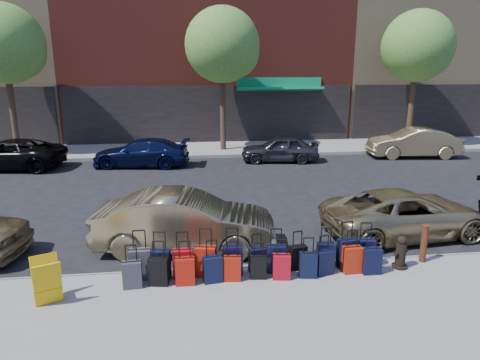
{
  "coord_description": "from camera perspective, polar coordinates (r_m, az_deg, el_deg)",
  "views": [
    {
      "loc": [
        -1.35,
        -13.15,
        4.46
      ],
      "look_at": [
        0.07,
        -1.5,
        1.34
      ],
      "focal_mm": 32.0,
      "sensor_mm": 36.0,
      "label": 1
    }
  ],
  "objects": [
    {
      "name": "ground",
      "position": [
        13.95,
        -1.02,
        -3.75
      ],
      "size": [
        120.0,
        120.0,
        0.0
      ],
      "primitive_type": "plane",
      "color": "black",
      "rests_on": "ground"
    },
    {
      "name": "sidewalk_near",
      "position": [
        8.08,
        4.02,
        -18.02
      ],
      "size": [
        60.0,
        4.0,
        0.15
      ],
      "primitive_type": "cube",
      "color": "gray",
      "rests_on": "ground"
    },
    {
      "name": "sidewalk_far",
      "position": [
        23.6,
        -3.55,
        4.16
      ],
      "size": [
        60.0,
        4.0,
        0.15
      ],
      "primitive_type": "cube",
      "color": "gray",
      "rests_on": "ground"
    },
    {
      "name": "curb_near",
      "position": [
        9.81,
        1.75,
        -11.67
      ],
      "size": [
        60.0,
        0.08,
        0.15
      ],
      "primitive_type": "cube",
      "color": "gray",
      "rests_on": "ground"
    },
    {
      "name": "curb_far",
      "position": [
        21.62,
        -3.22,
        3.17
      ],
      "size": [
        60.0,
        0.08,
        0.15
      ],
      "primitive_type": "cube",
      "color": "gray",
      "rests_on": "ground"
    },
    {
      "name": "building_right",
      "position": [
        35.93,
        23.65,
        20.97
      ],
      "size": [
        15.0,
        12.12,
        18.0
      ],
      "color": "#9D8660",
      "rests_on": "ground"
    },
    {
      "name": "tree_left",
      "position": [
        24.21,
        -28.62,
        15.41
      ],
      "size": [
        3.8,
        3.8,
        7.27
      ],
      "color": "black",
      "rests_on": "sidewalk_far"
    },
    {
      "name": "tree_center",
      "position": [
        22.76,
        -2.0,
        17.28
      ],
      "size": [
        3.8,
        3.8,
        7.27
      ],
      "color": "black",
      "rests_on": "sidewalk_far"
    },
    {
      "name": "tree_right",
      "position": [
        25.88,
        22.84,
        15.89
      ],
      "size": [
        3.8,
        3.8,
        7.27
      ],
      "color": "black",
      "rests_on": "sidewalk_far"
    },
    {
      "name": "suitcase_front_0",
      "position": [
        9.28,
        -13.15,
        -10.88
      ],
      "size": [
        0.45,
        0.25,
        1.07
      ],
      "rotation": [
        0.0,
        0.0,
        0.01
      ],
      "color": "#38383D",
      "rests_on": "sidewalk_near"
    },
    {
      "name": "suitcase_front_1",
      "position": [
        9.23,
        -10.63,
        -10.97
      ],
      "size": [
        0.46,
        0.3,
        1.03
      ],
      "rotation": [
        0.0,
        0.0,
        -0.16
      ],
      "color": "black",
      "rests_on": "sidewalk_near"
    },
    {
      "name": "suitcase_front_2",
      "position": [
        9.21,
        -7.61,
        -10.94
      ],
      "size": [
        0.42,
        0.23,
        1.01
      ],
      "rotation": [
        0.0,
        0.0,
        -0.01
      ],
      "color": "#A50A10",
      "rests_on": "sidewalk_near"
    },
    {
      "name": "suitcase_front_3",
      "position": [
        9.23,
        -4.64,
        -10.72
      ],
      "size": [
        0.47,
        0.31,
        1.05
      ],
      "rotation": [
        0.0,
        0.0,
        -0.18
      ],
      "color": "#B11E0B",
      "rests_on": "sidewalk_near"
    },
    {
      "name": "suitcase_front_4",
      "position": [
        9.27,
        -1.02,
        -10.58
      ],
      "size": [
        0.43,
        0.24,
        1.03
      ],
      "rotation": [
        0.0,
        0.0,
        -0.0
      ],
      "color": "black",
      "rests_on": "sidewalk_near"
    },
    {
      "name": "suitcase_front_5",
      "position": [
        9.41,
        2.29,
        -10.56
      ],
      "size": [
        0.38,
        0.25,
        0.85
      ],
      "rotation": [
        0.0,
        0.0,
        0.16
      ],
      "color": "black",
      "rests_on": "sidewalk_near"
    },
    {
      "name": "suitcase_front_6",
      "position": [
        9.4,
        4.8,
        -10.38
      ],
      "size": [
        0.43,
        0.27,
        0.98
      ],
      "rotation": [
        0.0,
        0.0,
        -0.13
      ],
      "color": "black",
      "rests_on": "sidewalk_near"
    },
    {
      "name": "suitcase_front_7",
      "position": [
        9.58,
        7.74,
        -10.18
      ],
      "size": [
        0.39,
        0.26,
        0.87
      ],
      "rotation": [
        0.0,
        0.0,
        0.18
      ],
      "color": "black",
      "rests_on": "sidewalk_near"
    },
    {
      "name": "suitcase_front_8",
      "position": [
        9.76,
        11.34,
        -9.76
      ],
      "size": [
        0.4,
        0.25,
        0.92
      ],
      "rotation": [
        0.0,
        0.0,
        -0.11
      ],
      "color": "black",
      "rests_on": "sidewalk_near"
    },
    {
      "name": "suitcase_front_9",
      "position": [
        9.85,
        14.12,
        -9.42
      ],
      "size": [
        0.47,
        0.3,
        1.05
      ],
      "rotation": [
        0.0,
        0.0,
        0.15
      ],
      "color": "black",
      "rests_on": "sidewalk_near"
    },
    {
      "name": "suitcase_front_10",
      "position": [
        10.02,
        16.35,
        -9.25
      ],
      "size": [
        0.44,
        0.28,
        1.0
      ],
      "rotation": [
        0.0,
        0.0,
        -0.13
      ],
      "color": "black",
      "rests_on": "sidewalk_near"
    },
    {
      "name": "suitcase_back_0",
      "position": [
        9.03,
        -14.18,
        -12.11
      ],
      "size": [
        0.39,
        0.25,
        0.9
      ],
      "rotation": [
        0.0,
        0.0,
        0.08
      ],
      "color": "#353439",
      "rests_on": "sidewalk_near"
    },
    {
      "name": "suitcase_back_1",
      "position": [
        9.01,
        -10.8,
        -11.87
      ],
      "size": [
        0.42,
        0.29,
        0.94
      ],
      "rotation": [
        0.0,
        0.0,
        -0.16
      ],
      "color": "black",
      "rests_on": "sidewalk_near"
    },
    {
      "name": "suitcase_back_2",
      "position": [
        8.95,
        -7.33,
        -11.95
      ],
      "size": [
        0.39,
        0.23,
        0.93
      ],
      "rotation": [
        0.0,
        0.0,
        -0.02
      ],
      "color": "#AB160B",
      "rests_on": "sidewalk_near"
    },
    {
      "name": "suitcase_back_3",
      "position": [
        8.99,
        -3.66,
        -11.77
      ],
      "size": [
        0.41,
        0.28,
        0.91
      ],
      "rotation": [
        0.0,
        0.0,
        0.15
      ],
      "color": "black",
      "rests_on": "sidewalk_near"
    },
    {
      "name": "suitcase_back_4",
      "position": [
        9.04,
        -1.03,
        -11.69
      ],
      "size": [
        0.38,
        0.24,
        0.85
      ],
      "rotation": [
        0.0,
        0.0,
        -0.1
      ],
      "color": "#A41A0A",
      "rests_on": "sidewalk_near"
    },
    {
      "name": "suitcase_back_5",
      "position": [
        9.14,
        2.46,
        -11.53
      ],
      "size": [
        0.35,
        0.23,
        0.79
      ],
      "rotation": [
        0.0,
        0.0,
        -0.1
      ],
      "color": "black",
      "rests_on": "sidewalk_near"
    },
    {
      "name": "suitcase_back_6",
      "position": [
        9.14,
        5.56,
        -11.42
      ],
      "size": [
        0.39,
        0.26,
        0.87
      ],
      "rotation": [
        0.0,
        0.0,
        -0.14
      ],
      "color": "#B00B1B",
      "rests_on": "sidewalk_near"
    },
    {
      "name": "suitcase_back_7",
      "position": [
        9.27,
        9.05,
        -11.11
      ],
      "size": [
        0.39,
        0.27,
        0.87
      ],
      "rotation": [
        0.0,
        0.0,
        -0.15
      ],
      "color": "black",
      "rests_on": "sidewalk_near"
    },
    {
      "name": "suitcase_back_8",
      "position": [
        9.45,
        11.18,
        -10.71
      ],
      "size": [
        0.4,
        0.27,
        0.87
      ],
      "rotation": [
        0.0,
        0.0,
        0.19
      ],
      "color": "black",
      "rests_on": "sidewalk_near"
    },
    {
      "name": "suitcase_back_9",
      "position": [
        9.65,
        14.72,
        -10.22
      ],
      "size": [
        0.41,
        0.25,
        0.95
      ],
      "rotation": [
        0.0,
        0.0,
        0.05
      ],
      "color": "#AF200B",
      "rests_on": "sidewalk_near"
    },
    {
      "name": "suitcase_back_10",
      "position": [
        9.72,
        17.13,
        -10.26
      ],
      "size": [
        0.39,
        0.23,
        0.92
      ],
      "rotation": [
        0.0,
        0.0,
        -0.01
      ],
      "color": "black",
      "rests_on": "sidewalk_near"
    },
    {
      "name": "fire_hydrant",
      "position": [
        10.16,
        20.64,
        -9.12
      ],
      "size": [
        0.38,
        0.33,
        0.74
      ],
      "rotation": [
        0.0,
        0.0,
        0.41
      ],
      "color": "black",
      "rests_on": "sidewalk_near"
    },
    {
      "name": "bollard",
      "position": [
        10.61,
        23.34,
        -7.72
      ],
      "size": [
        0.16,
        0.16,
        0.88
      ],
      "color": "#38190C",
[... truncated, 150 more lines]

